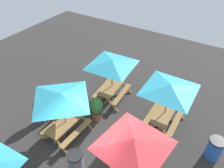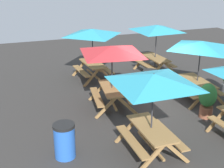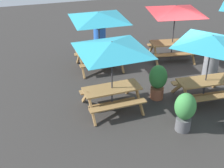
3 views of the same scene
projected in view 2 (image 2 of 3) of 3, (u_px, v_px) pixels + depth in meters
name	position (u px, v px, depth m)	size (l,w,h in m)	color
ground_plane	(155.00, 103.00, 11.77)	(24.00, 24.00, 0.00)	#33302D
picnic_table_0	(153.00, 85.00, 7.96)	(2.83, 2.83, 2.34)	olive
picnic_table_2	(112.00, 54.00, 10.71)	(2.80, 2.80, 2.34)	olive
picnic_table_3	(157.00, 32.00, 14.45)	(2.82, 2.82, 2.34)	olive
picnic_table_4	(201.00, 49.00, 11.39)	(2.08, 2.08, 2.34)	olive
picnic_table_5	(92.00, 36.00, 13.55)	(2.15, 2.15, 2.34)	olive
trash_bin_gray	(150.00, 82.00, 12.46)	(0.59, 0.59, 0.98)	gray
trash_bin_blue	(65.00, 141.00, 8.28)	(0.59, 0.59, 0.98)	blue
potted_plant_1	(207.00, 99.00, 10.43)	(0.60, 0.60, 1.21)	#935138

